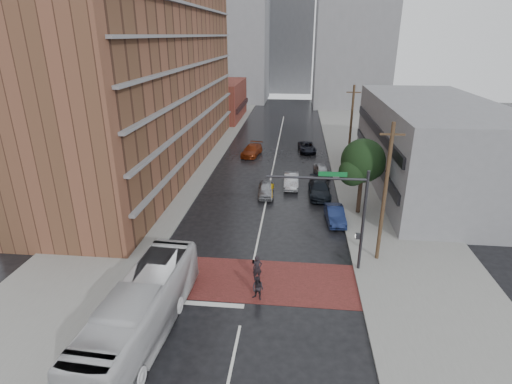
% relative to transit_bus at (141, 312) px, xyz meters
% --- Properties ---
extents(ground, '(160.00, 160.00, 0.00)m').
position_rel_transit_bus_xyz_m(ground, '(5.03, 5.37, -1.61)').
color(ground, black).
rests_on(ground, ground).
extents(crosswalk, '(14.00, 5.00, 0.02)m').
position_rel_transit_bus_xyz_m(crosswalk, '(5.03, 5.87, -1.60)').
color(crosswalk, maroon).
rests_on(crosswalk, ground).
extents(sidewalk_west, '(9.00, 90.00, 0.15)m').
position_rel_transit_bus_xyz_m(sidewalk_west, '(-6.47, 30.37, -1.53)').
color(sidewalk_west, gray).
rests_on(sidewalk_west, ground).
extents(sidewalk_east, '(9.00, 90.00, 0.15)m').
position_rel_transit_bus_xyz_m(sidewalk_east, '(16.53, 30.37, -1.53)').
color(sidewalk_east, gray).
rests_on(sidewalk_east, ground).
extents(apartment_block, '(10.00, 44.00, 28.00)m').
position_rel_transit_bus_xyz_m(apartment_block, '(-8.97, 29.37, 12.39)').
color(apartment_block, brown).
rests_on(apartment_block, ground).
extents(storefront_west, '(8.00, 16.00, 7.00)m').
position_rel_transit_bus_xyz_m(storefront_west, '(-6.97, 59.37, 1.89)').
color(storefront_west, maroon).
rests_on(storefront_west, ground).
extents(building_east, '(11.00, 26.00, 9.00)m').
position_rel_transit_bus_xyz_m(building_east, '(21.53, 25.37, 2.89)').
color(building_east, gray).
rests_on(building_east, ground).
extents(distant_tower_west, '(18.00, 16.00, 32.00)m').
position_rel_transit_bus_xyz_m(distant_tower_west, '(-8.97, 83.37, 14.39)').
color(distant_tower_west, gray).
rests_on(distant_tower_west, ground).
extents(distant_tower_east, '(16.00, 14.00, 36.00)m').
position_rel_transit_bus_xyz_m(distant_tower_east, '(19.03, 77.37, 16.39)').
color(distant_tower_east, gray).
rests_on(distant_tower_east, ground).
extents(distant_tower_center, '(12.00, 10.00, 24.00)m').
position_rel_transit_bus_xyz_m(distant_tower_center, '(5.03, 100.37, 10.39)').
color(distant_tower_center, gray).
rests_on(distant_tower_center, ground).
extents(street_tree, '(4.20, 4.10, 6.90)m').
position_rel_transit_bus_xyz_m(street_tree, '(13.55, 17.41, 3.13)').
color(street_tree, '#332319').
rests_on(street_tree, ground).
extents(signal_mast, '(6.50, 0.30, 7.20)m').
position_rel_transit_bus_xyz_m(signal_mast, '(10.88, 7.87, 3.12)').
color(signal_mast, '#2D2D33').
rests_on(signal_mast, ground).
extents(utility_pole_near, '(1.60, 0.26, 10.00)m').
position_rel_transit_bus_xyz_m(utility_pole_near, '(13.83, 9.37, 3.53)').
color(utility_pole_near, '#473321').
rests_on(utility_pole_near, ground).
extents(utility_pole_far, '(1.60, 0.26, 10.00)m').
position_rel_transit_bus_xyz_m(utility_pole_far, '(13.83, 29.37, 3.53)').
color(utility_pole_far, '#473321').
rests_on(utility_pole_far, ground).
extents(transit_bus, '(3.32, 11.67, 3.21)m').
position_rel_transit_bus_xyz_m(transit_bus, '(0.00, 0.00, 0.00)').
color(transit_bus, silver).
rests_on(transit_bus, ground).
extents(pedestrian_a, '(0.75, 0.63, 1.75)m').
position_rel_transit_bus_xyz_m(pedestrian_a, '(5.53, 5.98, -0.73)').
color(pedestrian_a, black).
rests_on(pedestrian_a, ground).
extents(pedestrian_b, '(0.94, 0.86, 1.58)m').
position_rel_transit_bus_xyz_m(pedestrian_b, '(5.78, 3.87, -0.82)').
color(pedestrian_b, black).
rests_on(pedestrian_b, ground).
extents(car_travel_a, '(1.84, 4.04, 1.34)m').
position_rel_transit_bus_xyz_m(car_travel_a, '(4.89, 20.79, -0.94)').
color(car_travel_a, '#93959A').
rests_on(car_travel_a, ground).
extents(car_travel_b, '(1.55, 4.33, 1.42)m').
position_rel_transit_bus_xyz_m(car_travel_b, '(7.37, 23.56, -0.90)').
color(car_travel_b, '#B7B9C0').
rests_on(car_travel_b, ground).
extents(car_travel_c, '(2.82, 5.22, 1.44)m').
position_rel_transit_bus_xyz_m(car_travel_c, '(1.85, 34.93, -0.89)').
color(car_travel_c, maroon).
rests_on(car_travel_c, ground).
extents(suv_travel, '(2.66, 4.85, 1.29)m').
position_rel_transit_bus_xyz_m(suv_travel, '(9.21, 37.63, -0.96)').
color(suv_travel, black).
rests_on(suv_travel, ground).
extents(car_parked_near, '(1.75, 4.21, 1.35)m').
position_rel_transit_bus_xyz_m(car_parked_near, '(11.30, 15.37, -0.93)').
color(car_parked_near, '#141F46').
rests_on(car_parked_near, ground).
extents(car_parked_mid, '(2.22, 5.17, 1.49)m').
position_rel_transit_bus_xyz_m(car_parked_mid, '(10.23, 21.37, -0.86)').
color(car_parked_mid, black).
rests_on(car_parked_mid, ground).
extents(car_parked_far, '(2.09, 3.87, 1.25)m').
position_rel_transit_bus_xyz_m(car_parked_far, '(10.76, 27.62, -0.98)').
color(car_parked_far, '#9DA0A5').
rests_on(car_parked_far, ground).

